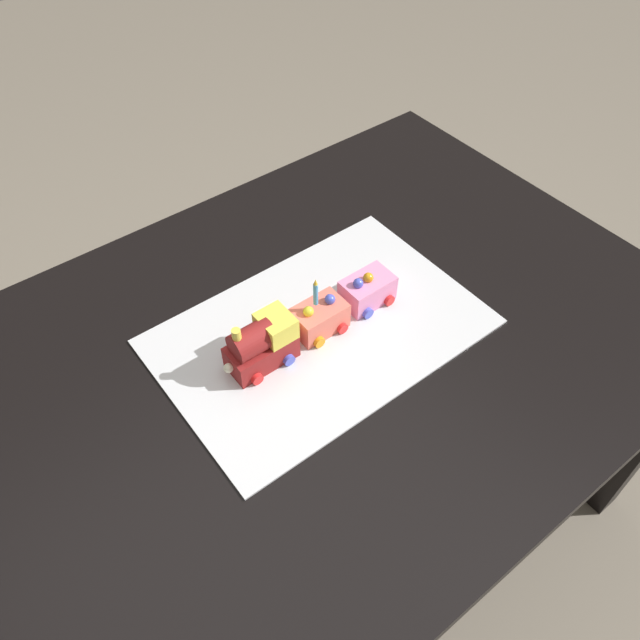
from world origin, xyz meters
The scene contains 7 objects.
ground_plane centered at (0.00, 0.00, 0.00)m, with size 8.00×8.00×0.00m, color gray.
dining_table centered at (0.00, 0.00, 0.63)m, with size 1.40×1.00×0.74m.
cake_board centered at (0.01, 0.02, 0.74)m, with size 0.60×0.40×0.00m, color silver.
cake_locomotive centered at (-0.11, 0.03, 0.79)m, with size 0.14×0.08×0.12m.
cake_car_flatbed_coral centered at (0.02, 0.03, 0.77)m, with size 0.10×0.08×0.07m.
cake_car_tanker_bubblegum centered at (0.13, 0.03, 0.77)m, with size 0.10×0.08×0.07m.
birthday_candle centered at (0.01, 0.03, 0.85)m, with size 0.01×0.01×0.06m.
Camera 1 is at (-0.46, -0.59, 1.64)m, focal length 35.13 mm.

